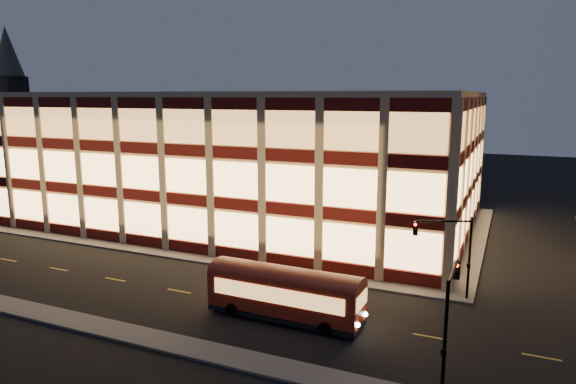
% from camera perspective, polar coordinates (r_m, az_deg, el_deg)
% --- Properties ---
extents(ground, '(200.00, 200.00, 0.00)m').
position_cam_1_polar(ground, '(46.01, -11.70, -7.48)').
color(ground, black).
rests_on(ground, ground).
extents(sidewalk_office_south, '(54.00, 2.00, 0.15)m').
position_cam_1_polar(sidewalk_office_south, '(48.48, -13.93, -6.54)').
color(sidewalk_office_south, '#514F4C').
rests_on(sidewalk_office_south, ground).
extents(sidewalk_office_east, '(2.00, 30.00, 0.15)m').
position_cam_1_polar(sidewalk_office_east, '(54.36, 20.14, -5.01)').
color(sidewalk_office_east, '#514F4C').
rests_on(sidewalk_office_east, ground).
extents(sidewalk_near, '(100.00, 2.00, 0.15)m').
position_cam_1_polar(sidewalk_near, '(36.92, -23.73, -12.71)').
color(sidewalk_near, '#514F4C').
rests_on(sidewalk_near, ground).
extents(office_building, '(50.45, 30.45, 14.50)m').
position_cam_1_polar(office_building, '(60.06, -4.89, 4.03)').
color(office_building, tan).
rests_on(office_building, ground).
extents(church_tower, '(5.00, 5.00, 18.00)m').
position_cam_1_polar(church_tower, '(121.97, -28.19, 7.01)').
color(church_tower, '#2D2621').
rests_on(church_tower, ground).
extents(church_spire, '(6.00, 6.00, 10.00)m').
position_cam_1_polar(church_spire, '(122.18, -28.79, 13.55)').
color(church_spire, '#4C473F').
rests_on(church_spire, church_tower).
extents(traffic_signal_far, '(3.79, 1.87, 6.00)m').
position_cam_1_polar(traffic_signal_far, '(37.22, 17.54, -5.50)').
color(traffic_signal_far, black).
rests_on(traffic_signal_far, ground).
extents(traffic_signal_near, '(0.32, 4.45, 6.00)m').
position_cam_1_polar(traffic_signal_near, '(26.48, 17.55, -12.12)').
color(traffic_signal_near, black).
rests_on(traffic_signal_near, ground).
extents(trolley_bus, '(10.16, 2.83, 3.43)m').
position_cam_1_polar(trolley_bus, '(33.36, -0.34, -10.90)').
color(trolley_bus, maroon).
rests_on(trolley_bus, ground).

